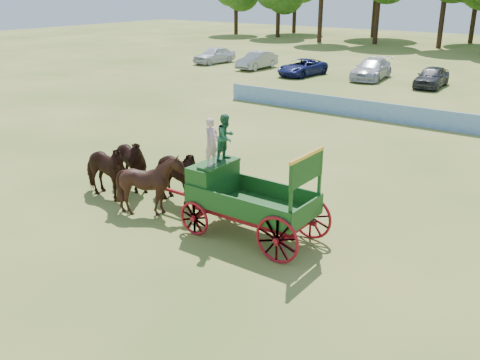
# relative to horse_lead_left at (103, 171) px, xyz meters

# --- Properties ---
(ground) EXTENTS (160.00, 160.00, 0.00)m
(ground) POSITION_rel_horse_lead_left_xyz_m (7.05, -0.92, -1.05)
(ground) COLOR tan
(ground) RESTS_ON ground
(horse_lead_left) EXTENTS (2.50, 1.18, 2.10)m
(horse_lead_left) POSITION_rel_horse_lead_left_xyz_m (0.00, 0.00, 0.00)
(horse_lead_left) COLOR black
(horse_lead_left) RESTS_ON ground
(horse_lead_right) EXTENTS (2.66, 1.62, 2.10)m
(horse_lead_right) POSITION_rel_horse_lead_left_xyz_m (0.00, 1.10, 0.00)
(horse_lead_right) COLOR black
(horse_lead_right) RESTS_ON ground
(horse_wheel_left) EXTENTS (2.20, 2.03, 2.10)m
(horse_wheel_left) POSITION_rel_horse_lead_left_xyz_m (2.40, 0.00, 0.00)
(horse_wheel_left) COLOR black
(horse_wheel_left) RESTS_ON ground
(horse_wheel_right) EXTENTS (2.54, 1.27, 2.10)m
(horse_wheel_right) POSITION_rel_horse_lead_left_xyz_m (2.40, 1.10, 0.00)
(horse_wheel_right) COLOR black
(horse_wheel_right) RESTS_ON ground
(farm_dray) EXTENTS (6.00, 2.00, 3.61)m
(farm_dray) POSITION_rel_horse_lead_left_xyz_m (5.38, 0.57, 0.53)
(farm_dray) COLOR #A41018
(farm_dray) RESTS_ON ground
(sponsor_banner) EXTENTS (26.00, 0.08, 1.05)m
(sponsor_banner) POSITION_rel_horse_lead_left_xyz_m (6.05, 17.08, -0.52)
(sponsor_banner) COLOR #1E5DA7
(sponsor_banner) RESTS_ON ground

